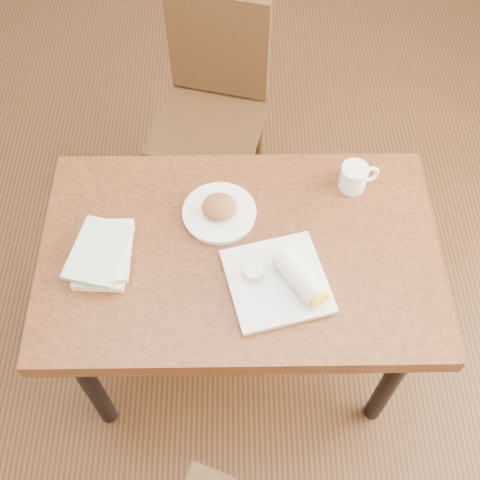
{
  "coord_description": "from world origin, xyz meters",
  "views": [
    {
      "loc": [
        -0.01,
        -0.95,
        2.27
      ],
      "look_at": [
        0.0,
        0.0,
        0.8
      ],
      "focal_mm": 45.0,
      "sensor_mm": 36.0,
      "label": 1
    }
  ],
  "objects_px": {
    "coffee_mug": "(355,176)",
    "plate_burrito": "(284,280)",
    "plate_scone": "(219,211)",
    "chair_far": "(213,100)",
    "book_stack": "(103,253)",
    "table": "(240,264)"
  },
  "relations": [
    {
      "from": "table",
      "to": "coffee_mug",
      "type": "relative_size",
      "value": 9.36
    },
    {
      "from": "plate_scone",
      "to": "coffee_mug",
      "type": "height_order",
      "value": "coffee_mug"
    },
    {
      "from": "table",
      "to": "plate_burrito",
      "type": "bearing_deg",
      "value": -44.95
    },
    {
      "from": "chair_far",
      "to": "plate_scone",
      "type": "height_order",
      "value": "chair_far"
    },
    {
      "from": "book_stack",
      "to": "table",
      "type": "bearing_deg",
      "value": 3.94
    },
    {
      "from": "plate_scone",
      "to": "coffee_mug",
      "type": "distance_m",
      "value": 0.44
    },
    {
      "from": "coffee_mug",
      "to": "chair_far",
      "type": "bearing_deg",
      "value": 127.65
    },
    {
      "from": "table",
      "to": "plate_burrito",
      "type": "xyz_separation_m",
      "value": [
        0.12,
        -0.12,
        0.12
      ]
    },
    {
      "from": "table",
      "to": "book_stack",
      "type": "distance_m",
      "value": 0.42
    },
    {
      "from": "table",
      "to": "coffee_mug",
      "type": "xyz_separation_m",
      "value": [
        0.36,
        0.24,
        0.13
      ]
    },
    {
      "from": "book_stack",
      "to": "chair_far",
      "type": "bearing_deg",
      "value": 70.74
    },
    {
      "from": "plate_scone",
      "to": "book_stack",
      "type": "height_order",
      "value": "plate_scone"
    },
    {
      "from": "coffee_mug",
      "to": "plate_burrito",
      "type": "xyz_separation_m",
      "value": [
        -0.24,
        -0.36,
        -0.02
      ]
    },
    {
      "from": "chair_far",
      "to": "book_stack",
      "type": "xyz_separation_m",
      "value": [
        -0.3,
        -0.86,
        0.23
      ]
    },
    {
      "from": "coffee_mug",
      "to": "plate_burrito",
      "type": "height_order",
      "value": "plate_burrito"
    },
    {
      "from": "chair_far",
      "to": "plate_burrito",
      "type": "relative_size",
      "value": 2.88
    },
    {
      "from": "chair_far",
      "to": "plate_burrito",
      "type": "distance_m",
      "value": 1.01
    },
    {
      "from": "chair_far",
      "to": "book_stack",
      "type": "relative_size",
      "value": 3.91
    },
    {
      "from": "book_stack",
      "to": "plate_burrito",
      "type": "bearing_deg",
      "value": -10.3
    },
    {
      "from": "chair_far",
      "to": "plate_burrito",
      "type": "bearing_deg",
      "value": -76.99
    },
    {
      "from": "table",
      "to": "chair_far",
      "type": "relative_size",
      "value": 1.25
    },
    {
      "from": "plate_scone",
      "to": "book_stack",
      "type": "xyz_separation_m",
      "value": [
        -0.34,
        -0.15,
        0.01
      ]
    }
  ]
}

